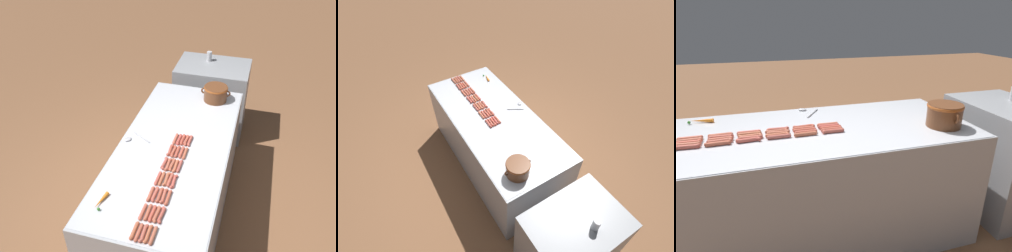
% 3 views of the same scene
% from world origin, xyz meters
% --- Properties ---
extents(ground_plane, '(20.00, 20.00, 0.00)m').
position_xyz_m(ground_plane, '(0.00, 0.00, 0.00)').
color(ground_plane, brown).
extents(griddle_counter, '(1.00, 2.26, 0.91)m').
position_xyz_m(griddle_counter, '(0.00, 0.00, 0.45)').
color(griddle_counter, '#ADAFB5').
rests_on(griddle_counter, ground_plane).
extents(back_cabinet, '(0.91, 0.65, 0.97)m').
position_xyz_m(back_cabinet, '(0.07, 1.64, 0.48)').
color(back_cabinet, '#939599').
rests_on(back_cabinet, ground_plane).
extents(hot_dog_0, '(0.03, 0.16, 0.03)m').
position_xyz_m(hot_dog_0, '(-0.01, -1.01, 0.92)').
color(hot_dog_0, '#B55C3D').
rests_on(hot_dog_0, griddle_counter).
extents(hot_dog_1, '(0.03, 0.16, 0.03)m').
position_xyz_m(hot_dog_1, '(-0.01, -0.83, 0.92)').
color(hot_dog_1, '#BD5A45').
rests_on(hot_dog_1, griddle_counter).
extents(hot_dog_2, '(0.03, 0.16, 0.03)m').
position_xyz_m(hot_dog_2, '(-0.01, -0.65, 0.92)').
color(hot_dog_2, '#B75942').
rests_on(hot_dog_2, griddle_counter).
extents(hot_dog_3, '(0.03, 0.16, 0.03)m').
position_xyz_m(hot_dog_3, '(-0.01, -0.47, 0.92)').
color(hot_dog_3, '#BE5344').
rests_on(hot_dog_3, griddle_counter).
extents(hot_dog_4, '(0.04, 0.16, 0.03)m').
position_xyz_m(hot_dog_4, '(-0.01, -0.28, 0.92)').
color(hot_dog_4, '#B25244').
rests_on(hot_dog_4, griddle_counter).
extents(hot_dog_5, '(0.04, 0.16, 0.03)m').
position_xyz_m(hot_dog_5, '(-0.01, -0.09, 0.92)').
color(hot_dog_5, '#B34F3D').
rests_on(hot_dog_5, griddle_counter).
extents(hot_dog_6, '(0.03, 0.16, 0.03)m').
position_xyz_m(hot_dog_6, '(-0.01, 0.08, 0.92)').
color(hot_dog_6, '#BC5C45').
rests_on(hot_dog_6, griddle_counter).
extents(hot_dog_7, '(0.03, 0.16, 0.03)m').
position_xyz_m(hot_dog_7, '(0.02, -1.02, 0.92)').
color(hot_dog_7, '#B55842').
rests_on(hot_dog_7, griddle_counter).
extents(hot_dog_8, '(0.03, 0.16, 0.03)m').
position_xyz_m(hot_dog_8, '(0.02, -0.83, 0.92)').
color(hot_dog_8, '#B45B42').
rests_on(hot_dog_8, griddle_counter).
extents(hot_dog_9, '(0.03, 0.16, 0.03)m').
position_xyz_m(hot_dog_9, '(0.02, -0.64, 0.92)').
color(hot_dog_9, '#BC5746').
rests_on(hot_dog_9, griddle_counter).
extents(hot_dog_10, '(0.03, 0.16, 0.03)m').
position_xyz_m(hot_dog_10, '(0.02, -0.47, 0.92)').
color(hot_dog_10, '#B35C3E').
rests_on(hot_dog_10, griddle_counter).
extents(hot_dog_11, '(0.03, 0.16, 0.03)m').
position_xyz_m(hot_dog_11, '(0.02, -0.29, 0.92)').
color(hot_dog_11, '#B45A43').
rests_on(hot_dog_11, griddle_counter).
extents(hot_dog_12, '(0.03, 0.16, 0.03)m').
position_xyz_m(hot_dog_12, '(0.02, -0.10, 0.92)').
color(hot_dog_12, '#B5533F').
rests_on(hot_dog_12, griddle_counter).
extents(hot_dog_13, '(0.03, 0.16, 0.03)m').
position_xyz_m(hot_dog_13, '(0.02, 0.08, 0.92)').
color(hot_dog_13, '#BE4F44').
rests_on(hot_dog_13, griddle_counter).
extents(hot_dog_14, '(0.04, 0.16, 0.03)m').
position_xyz_m(hot_dog_14, '(0.05, -1.01, 0.92)').
color(hot_dog_14, '#B35747').
rests_on(hot_dog_14, griddle_counter).
extents(hot_dog_15, '(0.03, 0.16, 0.03)m').
position_xyz_m(hot_dog_15, '(0.06, -0.83, 0.92)').
color(hot_dog_15, '#BF4F3D').
rests_on(hot_dog_15, griddle_counter).
extents(hot_dog_16, '(0.03, 0.16, 0.03)m').
position_xyz_m(hot_dog_16, '(0.06, -0.64, 0.92)').
color(hot_dog_16, '#B1523D').
rests_on(hot_dog_16, griddle_counter).
extents(hot_dog_17, '(0.04, 0.16, 0.03)m').
position_xyz_m(hot_dog_17, '(0.06, -0.46, 0.92)').
color(hot_dog_17, '#B35C40').
rests_on(hot_dog_17, griddle_counter).
extents(hot_dog_18, '(0.03, 0.16, 0.03)m').
position_xyz_m(hot_dog_18, '(0.05, -0.28, 0.92)').
color(hot_dog_18, '#B45B43').
rests_on(hot_dog_18, griddle_counter).
extents(hot_dog_19, '(0.03, 0.16, 0.03)m').
position_xyz_m(hot_dog_19, '(0.05, -0.10, 0.92)').
color(hot_dog_19, '#B7503D').
rests_on(hot_dog_19, griddle_counter).
extents(hot_dog_20, '(0.03, 0.16, 0.03)m').
position_xyz_m(hot_dog_20, '(0.06, 0.09, 0.92)').
color(hot_dog_20, '#BD4F3D').
rests_on(hot_dog_20, griddle_counter).
extents(hot_dog_21, '(0.03, 0.16, 0.03)m').
position_xyz_m(hot_dog_21, '(0.09, -1.01, 0.92)').
color(hot_dog_21, '#B35C3D').
rests_on(hot_dog_21, griddle_counter).
extents(hot_dog_22, '(0.04, 0.16, 0.03)m').
position_xyz_m(hot_dog_22, '(0.09, -0.83, 0.92)').
color(hot_dog_22, '#B25C43').
rests_on(hot_dog_22, griddle_counter).
extents(hot_dog_23, '(0.04, 0.16, 0.03)m').
position_xyz_m(hot_dog_23, '(0.09, -0.64, 0.92)').
color(hot_dog_23, '#B45845').
rests_on(hot_dog_23, griddle_counter).
extents(hot_dog_24, '(0.03, 0.16, 0.03)m').
position_xyz_m(hot_dog_24, '(0.09, -0.46, 0.92)').
color(hot_dog_24, '#B55644').
rests_on(hot_dog_24, griddle_counter).
extents(hot_dog_25, '(0.03, 0.16, 0.03)m').
position_xyz_m(hot_dog_25, '(0.09, -0.29, 0.92)').
color(hot_dog_25, '#B85D3F').
rests_on(hot_dog_25, griddle_counter).
extents(hot_dog_26, '(0.03, 0.16, 0.03)m').
position_xyz_m(hot_dog_26, '(0.09, -0.10, 0.92)').
color(hot_dog_26, '#BC5644').
rests_on(hot_dog_26, griddle_counter).
extents(hot_dog_27, '(0.04, 0.16, 0.03)m').
position_xyz_m(hot_dog_27, '(0.09, 0.08, 0.92)').
color(hot_dog_27, '#B95441').
rests_on(hot_dog_27, griddle_counter).
extents(hot_dog_28, '(0.03, 0.16, 0.03)m').
position_xyz_m(hot_dog_28, '(0.12, -1.01, 0.92)').
color(hot_dog_28, '#B15B42').
rests_on(hot_dog_28, griddle_counter).
extents(hot_dog_29, '(0.04, 0.16, 0.03)m').
position_xyz_m(hot_dog_29, '(0.13, -0.83, 0.92)').
color(hot_dog_29, '#B45042').
rests_on(hot_dog_29, griddle_counter).
extents(hot_dog_30, '(0.03, 0.16, 0.03)m').
position_xyz_m(hot_dog_30, '(0.13, -0.65, 0.92)').
color(hot_dog_30, '#BA563E').
rests_on(hot_dog_30, griddle_counter).
extents(hot_dog_31, '(0.04, 0.16, 0.03)m').
position_xyz_m(hot_dog_31, '(0.12, -0.47, 0.92)').
color(hot_dog_31, '#BC5044').
rests_on(hot_dog_31, griddle_counter).
extents(hot_dog_32, '(0.03, 0.16, 0.03)m').
position_xyz_m(hot_dog_32, '(0.12, -0.28, 0.92)').
color(hot_dog_32, '#B05246').
rests_on(hot_dog_32, griddle_counter).
extents(hot_dog_33, '(0.03, 0.16, 0.03)m').
position_xyz_m(hot_dog_33, '(0.13, -0.10, 0.92)').
color(hot_dog_33, '#B95B40').
rests_on(hot_dog_33, griddle_counter).
extents(hot_dog_34, '(0.03, 0.16, 0.03)m').
position_xyz_m(hot_dog_34, '(0.12, 0.09, 0.92)').
color(hot_dog_34, '#B85345').
rests_on(hot_dog_34, griddle_counter).
extents(bean_pot, '(0.32, 0.26, 0.17)m').
position_xyz_m(bean_pot, '(0.22, 0.89, 1.00)').
color(bean_pot, brown).
rests_on(bean_pot, griddle_counter).
extents(serving_spoon, '(0.25, 0.17, 0.02)m').
position_xyz_m(serving_spoon, '(-0.40, -0.02, 0.91)').
color(serving_spoon, '#B7B7BC').
rests_on(serving_spoon, griddle_counter).
extents(carrot, '(0.07, 0.18, 0.03)m').
position_xyz_m(carrot, '(-0.35, -0.82, 0.92)').
color(carrot, orange).
rests_on(carrot, griddle_counter).
extents(soda_can, '(0.07, 0.07, 0.13)m').
position_xyz_m(soda_can, '(-0.01, 1.75, 1.03)').
color(soda_can, '#BCBCC1').
rests_on(soda_can, back_cabinet).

